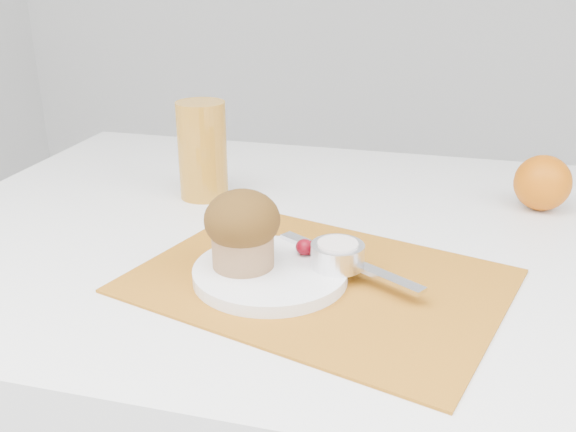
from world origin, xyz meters
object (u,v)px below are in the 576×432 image
(plate, at_px, (270,273))
(orange, at_px, (543,183))
(juice_glass, at_px, (202,150))
(muffin, at_px, (242,228))

(plate, distance_m, orange, 0.46)
(plate, bearing_deg, juice_glass, 126.01)
(orange, distance_m, juice_glass, 0.51)
(plate, relative_size, muffin, 1.97)
(orange, relative_size, juice_glass, 0.55)
(juice_glass, relative_size, muffin, 1.64)
(orange, height_order, muffin, muffin)
(plate, height_order, juice_glass, juice_glass)
(plate, height_order, orange, orange)
(plate, bearing_deg, orange, 44.82)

